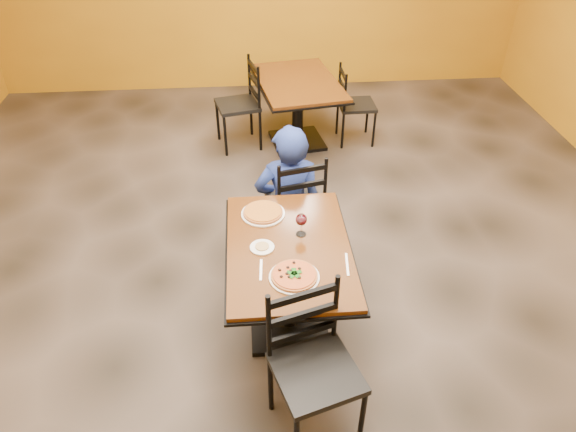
{
  "coord_description": "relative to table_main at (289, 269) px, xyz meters",
  "views": [
    {
      "loc": [
        -0.22,
        -3.12,
        2.95
      ],
      "look_at": [
        0.01,
        -0.3,
        0.85
      ],
      "focal_mm": 32.72,
      "sensor_mm": 36.0,
      "label": 1
    }
  ],
  "objects": [
    {
      "name": "pizza_main",
      "position": [
        0.01,
        -0.3,
        0.21
      ],
      "size": [
        0.28,
        0.28,
        0.02
      ],
      "primitive_type": "cylinder",
      "color": "maroon",
      "rests_on": "plate_main"
    },
    {
      "name": "side_plate",
      "position": [
        -0.17,
        0.0,
        0.2
      ],
      "size": [
        0.16,
        0.16,
        0.01
      ],
      "primitive_type": "cylinder",
      "color": "white",
      "rests_on": "table_main"
    },
    {
      "name": "floor",
      "position": [
        0.0,
        0.5,
        -0.56
      ],
      "size": [
        7.0,
        8.0,
        0.01
      ],
      "primitive_type": "cube",
      "color": "black",
      "rests_on": "ground"
    },
    {
      "name": "chair_second_right",
      "position": [
        1.01,
        2.78,
        -0.12
      ],
      "size": [
        0.4,
        0.4,
        0.87
      ],
      "primitive_type": null,
      "rotation": [
        0.0,
        0.0,
        1.58
      ],
      "color": "black",
      "rests_on": "floor"
    },
    {
      "name": "pizza_far",
      "position": [
        -0.15,
        0.37,
        0.21
      ],
      "size": [
        0.28,
        0.28,
        0.02
      ],
      "primitive_type": "cylinder",
      "color": "orange",
      "rests_on": "plate_far"
    },
    {
      "name": "chair_second_left",
      "position": [
        -0.33,
        2.78,
        -0.07
      ],
      "size": [
        0.53,
        0.53,
        0.97
      ],
      "primitive_type": null,
      "rotation": [
        0.0,
        0.0,
        -1.34
      ],
      "color": "black",
      "rests_on": "floor"
    },
    {
      "name": "diner",
      "position": [
        0.08,
        0.99,
        0.0
      ],
      "size": [
        0.57,
        0.38,
        1.12
      ],
      "primitive_type": "imported",
      "rotation": [
        0.0,
        0.0,
        3.14
      ],
      "color": "navy",
      "rests_on": "floor"
    },
    {
      "name": "knife",
      "position": [
        0.35,
        -0.21,
        0.2
      ],
      "size": [
        0.04,
        0.21,
        0.0
      ],
      "primitive_type": "cube",
      "rotation": [
        0.0,
        0.0,
        -0.11
      ],
      "color": "silver",
      "rests_on": "table_main"
    },
    {
      "name": "dip",
      "position": [
        -0.17,
        0.0,
        0.21
      ],
      "size": [
        0.09,
        0.09,
        0.01
      ],
      "primitive_type": "cylinder",
      "color": "tan",
      "rests_on": "side_plate"
    },
    {
      "name": "chair_main_near",
      "position": [
        0.09,
        -0.81,
        -0.06
      ],
      "size": [
        0.56,
        0.56,
        0.99
      ],
      "primitive_type": null,
      "rotation": [
        0.0,
        0.0,
        0.3
      ],
      "color": "black",
      "rests_on": "floor"
    },
    {
      "name": "table_main",
      "position": [
        0.0,
        0.0,
        0.0
      ],
      "size": [
        0.83,
        1.23,
        0.75
      ],
      "color": "#5A310E",
      "rests_on": "floor"
    },
    {
      "name": "chair_main_far",
      "position": [
        0.13,
        0.95,
        -0.09
      ],
      "size": [
        0.5,
        0.5,
        0.93
      ],
      "primitive_type": null,
      "rotation": [
        0.0,
        0.0,
        3.37
      ],
      "color": "black",
      "rests_on": "floor"
    },
    {
      "name": "table_second",
      "position": [
        0.34,
        2.78,
        0.0
      ],
      "size": [
        1.04,
        1.38,
        0.75
      ],
      "rotation": [
        0.0,
        0.0,
        0.16
      ],
      "color": "#5A310E",
      "rests_on": "floor"
    },
    {
      "name": "plate_far",
      "position": [
        -0.15,
        0.37,
        0.2
      ],
      "size": [
        0.31,
        0.31,
        0.01
      ],
      "primitive_type": "cylinder",
      "color": "white",
      "rests_on": "table_main"
    },
    {
      "name": "plate_main",
      "position": [
        0.01,
        -0.3,
        0.2
      ],
      "size": [
        0.31,
        0.31,
        0.01
      ],
      "primitive_type": "cylinder",
      "color": "white",
      "rests_on": "table_main"
    },
    {
      "name": "wine_glass",
      "position": [
        0.09,
        0.12,
        0.28
      ],
      "size": [
        0.08,
        0.08,
        0.18
      ],
      "primitive_type": null,
      "color": "white",
      "rests_on": "table_main"
    },
    {
      "name": "fork",
      "position": [
        -0.19,
        -0.21,
        0.2
      ],
      "size": [
        0.03,
        0.19,
        0.0
      ],
      "primitive_type": "cube",
      "rotation": [
        0.0,
        0.0,
        -0.06
      ],
      "color": "silver",
      "rests_on": "table_main"
    }
  ]
}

